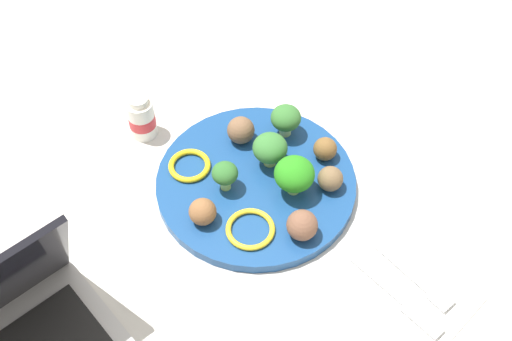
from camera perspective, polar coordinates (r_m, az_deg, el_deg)
ground_plane at (r=0.90m, az=0.00°, el=-1.43°), size 4.00×4.00×0.00m
plate at (r=0.89m, az=0.00°, el=-1.12°), size 0.28×0.28×0.02m
broccoli_floret_back_left at (r=0.92m, az=2.69°, el=4.66°), size 0.04×0.04×0.05m
broccoli_floret_far_rim at (r=0.85m, az=3.45°, el=-0.35°), size 0.06×0.06×0.06m
broccoli_floret_front_left at (r=0.86m, az=-2.80°, el=-0.32°), size 0.04×0.04×0.05m
broccoli_floret_mid_left at (r=0.88m, az=1.26°, el=1.98°), size 0.05×0.05×0.05m
meatball_mid_left at (r=0.87m, az=6.67°, el=-0.74°), size 0.04×0.04×0.04m
meatball_mid_right at (r=0.92m, az=-1.37°, el=3.63°), size 0.04×0.04×0.04m
meatball_back_right at (r=0.91m, az=6.20°, el=1.93°), size 0.03×0.03×0.03m
meatball_front_right at (r=0.82m, az=4.15°, el=-4.90°), size 0.04×0.04×0.04m
meatball_near_rim at (r=0.84m, az=-4.93°, el=-3.59°), size 0.04×0.04×0.04m
pepper_ring_front_left at (r=0.90m, az=-5.97°, el=0.45°), size 0.08×0.08×0.01m
pepper_ring_front_right at (r=0.84m, az=-0.51°, el=-5.26°), size 0.09×0.09×0.01m
napkin at (r=0.83m, az=13.03°, el=-9.96°), size 0.17×0.12×0.01m
fork at (r=0.84m, az=14.23°, el=-9.34°), size 0.12×0.02×0.01m
knife at (r=0.82m, az=12.73°, el=-10.91°), size 0.15×0.02×0.01m
yogurt_bottle at (r=0.96m, az=-10.20°, el=4.67°), size 0.04×0.04×0.07m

